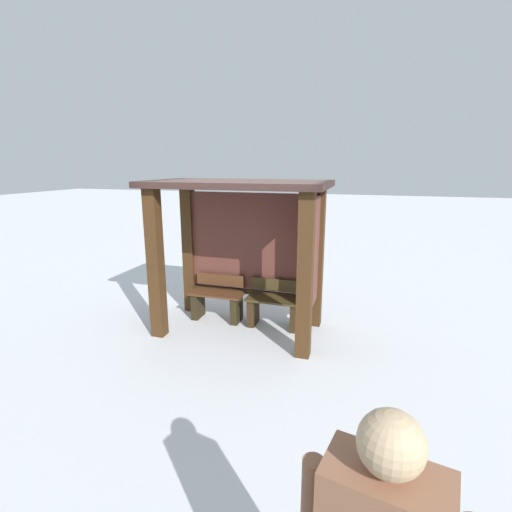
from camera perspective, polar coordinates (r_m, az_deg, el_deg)
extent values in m
plane|color=silver|center=(6.34, -2.49, -11.03)|extent=(60.00, 60.00, 0.00)
cube|color=#422914|center=(5.95, -14.99, -1.28)|extent=(0.20, 0.20, 2.32)
cube|color=#422914|center=(5.14, 7.46, -3.27)|extent=(0.20, 0.20, 2.32)
cube|color=#422914|center=(6.91, -10.06, 1.03)|extent=(0.20, 0.20, 2.32)
cube|color=#422914|center=(6.23, 9.24, -0.33)|extent=(0.20, 0.20, 2.32)
cube|color=#33221E|center=(5.77, -2.73, 10.89)|extent=(2.73, 1.56, 0.09)
cube|color=brown|center=(6.43, -0.93, 2.17)|extent=(2.11, 0.08, 1.67)
cube|color=#422914|center=(6.65, -0.95, -5.43)|extent=(2.11, 0.06, 0.08)
cube|color=brown|center=(5.82, 8.80, 0.78)|extent=(0.08, 0.62, 1.67)
cube|color=#55311C|center=(6.57, -6.00, -5.69)|extent=(0.93, 0.40, 0.03)
cube|color=#55311C|center=(6.67, -5.43, -3.61)|extent=(0.88, 0.04, 0.20)
cube|color=black|center=(6.53, -2.97, -8.07)|extent=(0.12, 0.34, 0.46)
cube|color=black|center=(6.80, -8.80, -7.32)|extent=(0.12, 0.34, 0.46)
cube|color=#43351A|center=(6.26, 2.77, -6.61)|extent=(0.93, 0.42, 0.03)
cube|color=#43351A|center=(6.37, 3.21, -4.38)|extent=(0.88, 0.04, 0.20)
cube|color=#322212|center=(6.28, 6.00, -9.05)|extent=(0.12, 0.35, 0.47)
cube|color=#322212|center=(6.44, -0.43, -8.36)|extent=(0.12, 0.35, 0.47)
sphere|color=tan|center=(1.54, 19.82, -25.23)|extent=(0.24, 0.24, 0.24)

